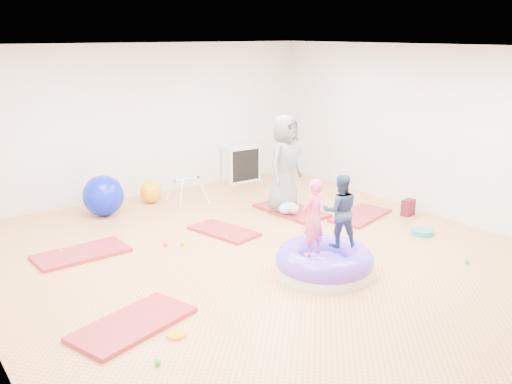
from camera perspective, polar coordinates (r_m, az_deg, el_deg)
room at (r=7.33m, az=1.34°, el=3.24°), size 7.01×8.01×2.81m
gym_mat_front_left at (r=6.27m, az=-12.22°, el=-12.78°), size 1.44×1.02×0.05m
gym_mat_mid_left at (r=8.29m, az=-17.06°, el=-5.91°), size 1.29×0.70×0.05m
gym_mat_center_back at (r=8.82m, az=-3.22°, el=-3.92°), size 0.79×1.19×0.05m
gym_mat_right at (r=9.69m, az=10.40°, el=-2.32°), size 1.30×0.91×0.05m
gym_mat_rear_right at (r=9.80m, az=3.55°, el=-1.87°), size 0.77×1.36×0.05m
inflatable_cushion at (r=7.36m, az=6.84°, el=-7.01°), size 1.25×1.25×0.40m
child_pink at (r=6.98m, az=5.73°, el=-2.16°), size 0.39×0.30×0.97m
child_navy at (r=7.32m, az=8.44°, el=-1.50°), size 0.58×0.55×0.95m
adult_caregiver at (r=9.58m, az=2.88°, el=2.93°), size 0.93×0.77×1.62m
infant at (r=9.49m, az=3.36°, el=-1.62°), size 0.35×0.36×0.21m
ball_pit_balls at (r=7.65m, az=-2.48°, el=-6.97°), size 4.51×3.52×0.07m
exercise_ball_blue at (r=9.87m, az=-15.02°, el=-0.35°), size 0.69×0.69×0.69m
exercise_ball_orange at (r=10.45m, az=-10.47°, el=-0.01°), size 0.40×0.40×0.40m
infant_play_gym at (r=10.21m, az=-6.93°, el=0.49°), size 0.63×0.60×0.48m
cube_shelf at (r=11.74m, az=-1.49°, el=2.84°), size 0.74×0.36×0.74m
balance_disc at (r=9.08m, az=16.31°, el=-3.86°), size 0.34×0.34×0.08m
backpack at (r=9.92m, az=14.97°, el=-1.51°), size 0.26×0.19×0.28m
yellow_toy at (r=6.02m, az=-7.96°, el=-13.98°), size 0.19×0.19×0.03m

